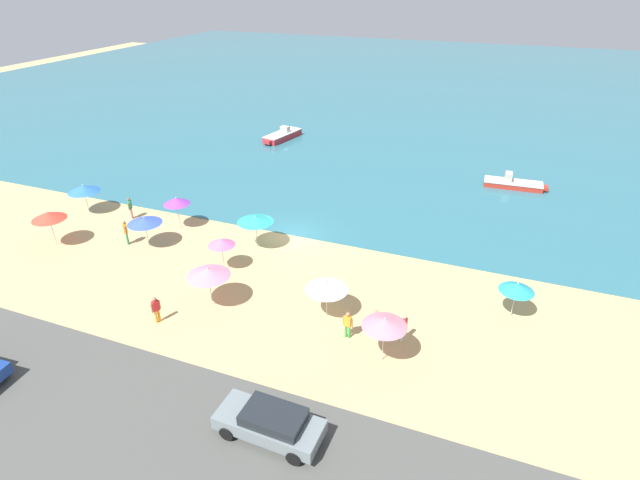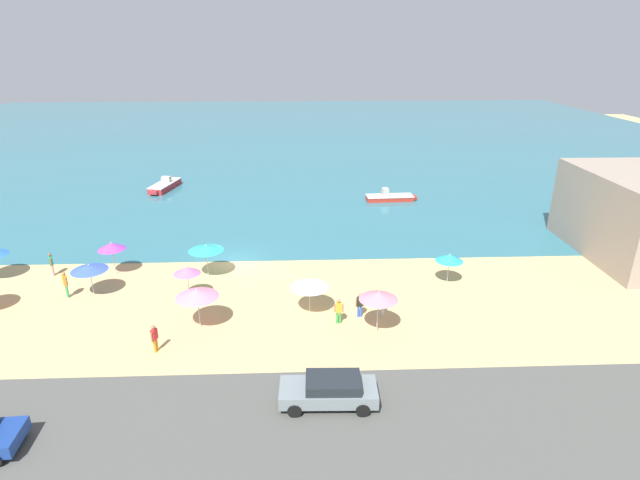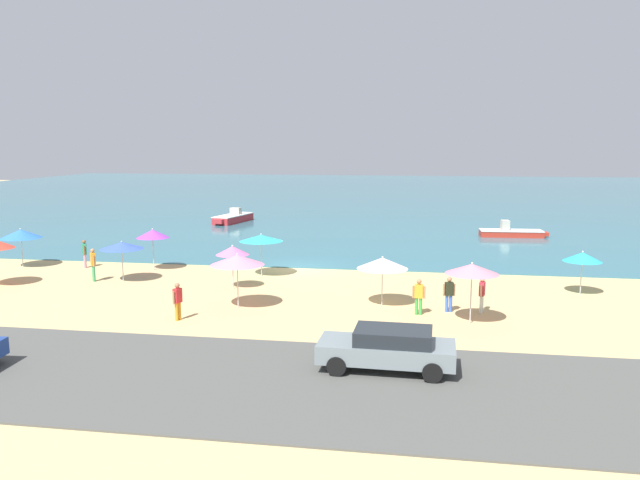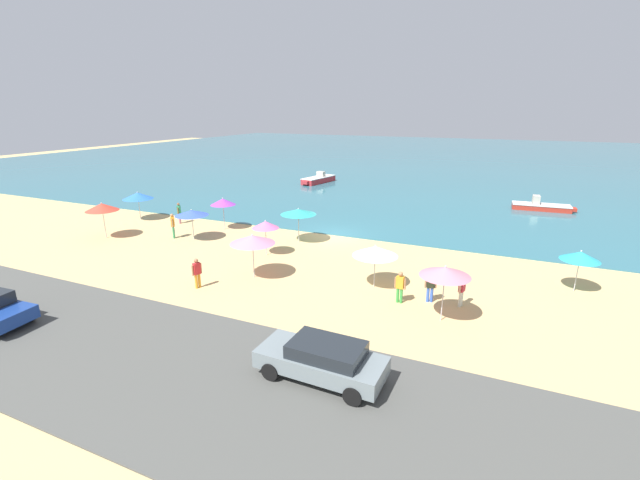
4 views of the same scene
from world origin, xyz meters
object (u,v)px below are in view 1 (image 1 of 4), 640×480
Objects in this scene: beach_umbrella_5 at (385,323)px; beach_umbrella_8 at (144,221)px; bather_1 at (376,322)px; beach_umbrella_1 at (48,216)px; bather_5 at (130,207)px; beach_umbrella_2 at (255,219)px; parked_car_0 at (270,423)px; beach_umbrella_0 at (208,272)px; beach_umbrella_4 at (327,285)px; skiff_offshore at (282,136)px; beach_umbrella_3 at (517,287)px; beach_umbrella_6 at (221,242)px; bather_2 at (126,231)px; bather_0 at (404,326)px; beach_umbrella_7 at (84,189)px; skiff_nearshore at (513,184)px; bather_4 at (348,324)px; beach_umbrella_9 at (176,201)px; bather_3 at (156,308)px.

beach_umbrella_5 is 1.12× the size of beach_umbrella_8.
beach_umbrella_1 is at bearing 176.59° from bather_1.
beach_umbrella_5 is 1.53× the size of bather_5.
beach_umbrella_2 is 0.55× the size of parked_car_0.
beach_umbrella_4 is (6.47, 1.47, -0.23)m from beach_umbrella_0.
beach_umbrella_3 is at bearing -44.09° from skiff_offshore.
beach_umbrella_1 is 24.43m from beach_umbrella_5.
beach_umbrella_8 is at bearing 173.43° from beach_umbrella_6.
parked_car_0 is at bearing -33.89° from bather_2.
beach_umbrella_3 is 8.39m from beach_umbrella_5.
bather_0 is 23.66m from bather_5.
beach_umbrella_1 is at bearing -70.52° from beach_umbrella_7.
beach_umbrella_1 reaches higher than beach_umbrella_4.
beach_umbrella_2 is at bearing -132.48° from skiff_nearshore.
beach_umbrella_2 is 9.20m from bather_2.
beach_umbrella_0 is 1.14× the size of beach_umbrella_3.
beach_umbrella_4 is 4.61m from bather_0.
beach_umbrella_3 is 0.41× the size of skiff_nearshore.
beach_umbrella_8 is (-18.07, 5.27, -0.35)m from beach_umbrella_5.
skiff_nearshore is at bearing 31.94° from bather_5.
beach_umbrella_2 is 8.98m from beach_umbrella_4.
beach_umbrella_2 is 1.37× the size of bather_2.
skiff_offshore is at bearing 167.88° from skiff_nearshore.
skiff_offshore is (-17.50, 29.66, -0.44)m from bather_4.
beach_umbrella_0 is at bearing -179.35° from bather_4.
bather_2 is (-1.95, -3.43, -1.15)m from beach_umbrella_9.
beach_umbrella_5 is 23.69m from bather_5.
beach_umbrella_1 is at bearing -174.41° from beach_umbrella_3.
beach_umbrella_4 is 1.39× the size of bather_5.
beach_umbrella_0 is at bearing -24.40° from beach_umbrella_7.
beach_umbrella_0 is 0.97× the size of beach_umbrella_5.
beach_umbrella_1 is 1.05× the size of beach_umbrella_9.
beach_umbrella_9 reaches higher than bather_3.
beach_umbrella_3 reaches higher than parked_car_0.
bather_1 is (-6.61, -4.34, -1.01)m from beach_umbrella_3.
beach_umbrella_5 is 20.32m from bather_2.
bather_0 is (12.25, -2.72, -1.09)m from beach_umbrella_6.
beach_umbrella_6 reaches higher than beach_umbrella_8.
beach_umbrella_1 is at bearing -157.47° from bather_2.
beach_umbrella_8 reaches higher than bather_0.
beach_umbrella_0 is at bearing -122.20° from skiff_nearshore.
bather_3 is (5.48, -9.91, -1.27)m from beach_umbrella_9.
beach_umbrella_6 is at bearing -6.57° from beach_umbrella_8.
beach_umbrella_8 is at bearing -96.72° from beach_umbrella_9.
beach_umbrella_8 reaches higher than skiff_nearshore.
bather_1 is 0.98× the size of bather_3.
parked_car_0 is at bearing -51.27° from beach_umbrella_6.
beach_umbrella_0 is 6.93m from beach_umbrella_2.
beach_umbrella_8 is (6.16, 2.16, -0.30)m from beach_umbrella_1.
beach_umbrella_7 is (-31.78, 2.00, 0.13)m from beach_umbrella_3.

